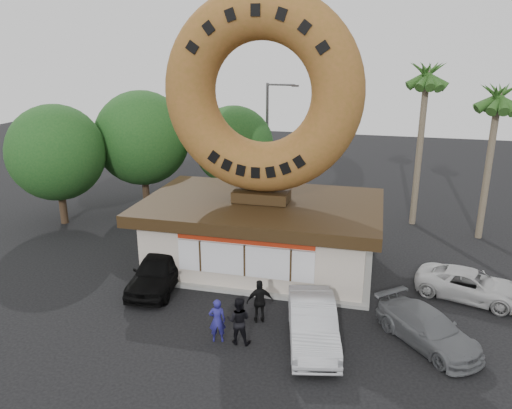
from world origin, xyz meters
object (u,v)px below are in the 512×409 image
at_px(car_black, 158,270).
at_px(car_silver, 313,323).
at_px(person_center, 239,320).
at_px(car_white, 471,285).
at_px(giant_donut, 262,93).
at_px(donut_shop, 261,231).
at_px(person_left, 217,320).
at_px(street_lamp, 269,138).
at_px(car_grey, 428,328).
at_px(person_right, 260,301).

height_order(car_black, car_silver, car_black).
bearing_deg(person_center, car_silver, -168.86).
bearing_deg(car_white, giant_donut, 100.03).
bearing_deg(donut_shop, person_center, -83.47).
height_order(giant_donut, person_left, giant_donut).
relative_size(person_left, car_white, 0.38).
height_order(person_center, car_silver, person_center).
bearing_deg(street_lamp, car_black, -98.73).
bearing_deg(giant_donut, car_black, -139.25).
height_order(car_grey, car_white, car_grey).
xyz_separation_m(street_lamp, person_center, (2.63, -16.75, -3.58)).
bearing_deg(giant_donut, car_silver, -60.96).
xyz_separation_m(donut_shop, person_right, (1.18, -5.15, -0.88)).
bearing_deg(donut_shop, person_right, -77.12).
bearing_deg(car_grey, car_white, 22.40).
bearing_deg(street_lamp, car_silver, -72.02).
xyz_separation_m(street_lamp, car_black, (-2.05, -13.37, -3.70)).
relative_size(donut_shop, car_silver, 2.39).
relative_size(donut_shop, car_white, 2.52).
relative_size(street_lamp, person_center, 4.43).
bearing_deg(car_grey, person_right, 139.27).
relative_size(car_black, car_white, 1.03).
xyz_separation_m(donut_shop, giant_donut, (0.00, 0.02, 6.54)).
relative_size(street_lamp, car_white, 1.80).
bearing_deg(giant_donut, street_lamp, 100.51).
relative_size(donut_shop, person_right, 6.35).
relative_size(street_lamp, car_silver, 1.71).
distance_m(car_black, car_grey, 11.44).
bearing_deg(street_lamp, person_center, -81.09).
bearing_deg(car_black, car_white, 3.74).
bearing_deg(person_left, giant_donut, -106.44).
bearing_deg(car_black, person_center, -41.46).
bearing_deg(car_black, person_right, -25.06).
distance_m(street_lamp, car_white, 16.33).
xyz_separation_m(car_silver, car_white, (6.07, 4.86, -0.15)).
distance_m(person_left, car_white, 10.99).
relative_size(giant_donut, street_lamp, 1.13).
distance_m(donut_shop, car_white, 9.55).
distance_m(donut_shop, car_grey, 9.08).
bearing_deg(person_left, car_silver, 177.06).
bearing_deg(street_lamp, person_left, -83.73).
bearing_deg(car_grey, giant_donut, 104.35).
bearing_deg(car_white, car_silver, 145.81).
xyz_separation_m(car_silver, car_grey, (4.04, 0.87, -0.15)).
distance_m(person_right, car_grey, 6.22).
xyz_separation_m(person_right, car_white, (8.24, 3.99, -0.26)).
relative_size(car_black, car_grey, 1.07).
xyz_separation_m(car_black, car_white, (13.32, 2.20, -0.16)).
height_order(donut_shop, person_left, donut_shop).
relative_size(person_left, car_grey, 0.39).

